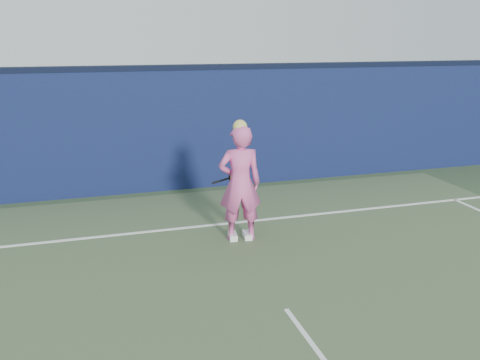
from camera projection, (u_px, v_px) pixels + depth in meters
name	position (u px, v px, depth m)	size (l,w,h in m)	color
ground	(322.00, 359.00, 5.14)	(80.00, 80.00, 0.00)	#30472B
backstop_wall	(193.00, 130.00, 10.80)	(24.00, 0.40, 2.50)	#0D1A3B
wall_cap	(191.00, 67.00, 10.45)	(24.00, 0.42, 0.10)	black
player	(240.00, 183.00, 7.96)	(0.73, 0.52, 1.94)	#D6539A
racket	(236.00, 177.00, 8.37)	(0.57, 0.17, 0.31)	black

